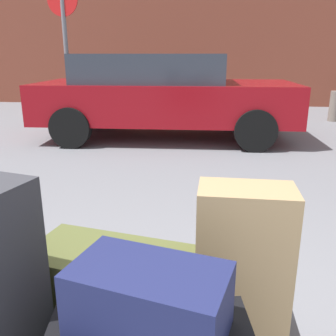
% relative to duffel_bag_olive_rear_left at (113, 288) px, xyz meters
% --- Properties ---
extents(duffel_bag_olive_rear_left, '(0.72, 0.45, 0.32)m').
position_rel_duffel_bag_olive_rear_left_xyz_m(duffel_bag_olive_rear_left, '(0.00, 0.00, 0.00)').
color(duffel_bag_olive_rear_left, '#4C5128').
rests_on(duffel_bag_olive_rear_left, luggage_cart).
extents(suitcase_tan_front_left, '(0.35, 0.21, 0.61)m').
position_rel_duffel_bag_olive_rear_left_xyz_m(suitcase_tan_front_left, '(0.51, 0.01, 0.14)').
color(suitcase_tan_front_left, '#9E7F56').
rests_on(suitcase_tan_front_left, luggage_cart).
extents(duffel_bag_navy_topmost_pile, '(0.47, 0.34, 0.20)m').
position_rel_duffel_bag_olive_rear_left_xyz_m(duffel_bag_navy_topmost_pile, '(0.22, -0.39, 0.26)').
color(duffel_bag_navy_topmost_pile, '#191E47').
rests_on(duffel_bag_navy_topmost_pile, duffel_bag_black_rear_right).
extents(parked_car, '(4.36, 2.04, 1.42)m').
position_rel_duffel_bag_olive_rear_left_xyz_m(parked_car, '(-0.47, 5.10, 0.26)').
color(parked_car, maroon).
rests_on(parked_car, ground_plane).
extents(bollard_kerb_near, '(0.22, 0.22, 0.65)m').
position_rel_duffel_bag_olive_rear_left_xyz_m(bollard_kerb_near, '(3.05, 7.21, -0.17)').
color(bollard_kerb_near, '#72665B').
rests_on(bollard_kerb_near, ground_plane).
extents(no_parking_sign, '(0.50, 0.07, 2.47)m').
position_rel_duffel_bag_olive_rear_left_xyz_m(no_parking_sign, '(-1.95, 4.64, 1.02)').
color(no_parking_sign, slate).
rests_on(no_parking_sign, ground_plane).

